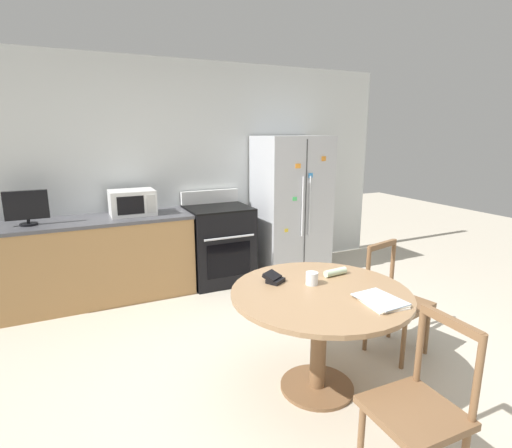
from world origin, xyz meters
TOP-DOWN VIEW (x-y plane):
  - ground_plane at (0.00, 0.00)m, footprint 14.00×14.00m
  - back_wall at (0.00, 2.65)m, footprint 5.20×0.10m
  - kitchen_counter at (-1.22, 2.29)m, footprint 1.99×0.64m
  - refrigerator at (1.13, 2.24)m, footprint 0.86×0.71m
  - oven_range at (0.14, 2.26)m, footprint 0.73×0.68m
  - microwave at (-0.82, 2.32)m, footprint 0.47×0.35m
  - countertop_tv at (-1.81, 2.25)m, footprint 0.39×0.16m
  - dining_table at (0.03, -0.03)m, footprint 1.21×1.21m
  - dining_chair_right at (0.88, 0.13)m, footprint 0.50×0.50m
  - dining_chair_near at (0.03, -0.90)m, footprint 0.43×0.43m
  - candle_glass at (0.04, 0.10)m, footprint 0.09×0.09m
  - folded_napkin at (0.29, 0.17)m, footprint 0.19×0.07m
  - wallet at (-0.18, 0.25)m, footprint 0.17×0.17m
  - mail_stack at (0.26, -0.34)m, footprint 0.25×0.32m

SIDE VIEW (x-z plane):
  - ground_plane at x=0.00m, z-range 0.00..0.00m
  - dining_chair_right at x=0.88m, z-range -0.02..0.89m
  - dining_chair_near at x=0.03m, z-range -0.02..0.89m
  - kitchen_counter at x=-1.22m, z-range 0.00..0.90m
  - oven_range at x=0.14m, z-range -0.07..1.01m
  - dining_table at x=0.03m, z-range 0.23..0.97m
  - mail_stack at x=0.26m, z-range 0.74..0.77m
  - folded_napkin at x=0.29m, z-range 0.74..0.80m
  - wallet at x=-0.18m, z-range 0.74..0.81m
  - candle_glass at x=0.04m, z-range 0.74..0.83m
  - refrigerator at x=1.13m, z-range 0.00..1.74m
  - microwave at x=-0.82m, z-range 0.90..1.17m
  - countertop_tv at x=-1.81m, z-range 0.91..1.25m
  - back_wall at x=0.00m, z-range 0.00..2.60m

